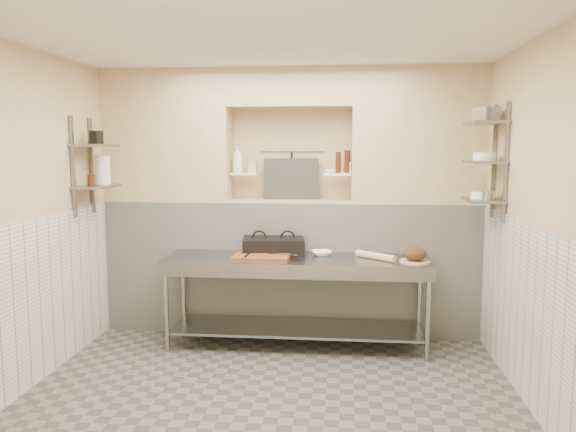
# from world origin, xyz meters

# --- Properties ---
(floor) EXTENTS (4.00, 3.90, 0.10)m
(floor) POSITION_xyz_m (0.00, 0.00, -0.05)
(floor) COLOR #5E5953
(floor) RESTS_ON ground
(ceiling) EXTENTS (4.00, 3.90, 0.10)m
(ceiling) POSITION_xyz_m (0.00, 0.00, 2.85)
(ceiling) COLOR silver
(ceiling) RESTS_ON ground
(wall_left) EXTENTS (0.10, 3.90, 2.80)m
(wall_left) POSITION_xyz_m (-2.05, 0.00, 1.40)
(wall_left) COLOR #C5B087
(wall_left) RESTS_ON ground
(wall_right) EXTENTS (0.10, 3.90, 2.80)m
(wall_right) POSITION_xyz_m (2.05, 0.00, 1.40)
(wall_right) COLOR #C5B087
(wall_right) RESTS_ON ground
(wall_back) EXTENTS (4.00, 0.10, 2.80)m
(wall_back) POSITION_xyz_m (0.00, 2.00, 1.40)
(wall_back) COLOR #C5B087
(wall_back) RESTS_ON ground
(wall_front) EXTENTS (4.00, 0.10, 2.80)m
(wall_front) POSITION_xyz_m (0.00, -2.00, 1.40)
(wall_front) COLOR #C5B087
(wall_front) RESTS_ON ground
(backwall_lower) EXTENTS (4.00, 0.40, 1.40)m
(backwall_lower) POSITION_xyz_m (0.00, 1.75, 0.70)
(backwall_lower) COLOR silver
(backwall_lower) RESTS_ON floor
(alcove_sill) EXTENTS (1.30, 0.40, 0.02)m
(alcove_sill) POSITION_xyz_m (0.00, 1.75, 1.41)
(alcove_sill) COLOR #C5B087
(alcove_sill) RESTS_ON backwall_lower
(backwall_pillar_left) EXTENTS (1.35, 0.40, 1.40)m
(backwall_pillar_left) POSITION_xyz_m (-1.33, 1.75, 2.10)
(backwall_pillar_left) COLOR #C5B087
(backwall_pillar_left) RESTS_ON backwall_lower
(backwall_pillar_right) EXTENTS (1.35, 0.40, 1.40)m
(backwall_pillar_right) POSITION_xyz_m (1.33, 1.75, 2.10)
(backwall_pillar_right) COLOR #C5B087
(backwall_pillar_right) RESTS_ON backwall_lower
(backwall_header) EXTENTS (1.30, 0.40, 0.40)m
(backwall_header) POSITION_xyz_m (0.00, 1.75, 2.60)
(backwall_header) COLOR #C5B087
(backwall_header) RESTS_ON backwall_lower
(wainscot_left) EXTENTS (0.02, 3.90, 1.40)m
(wainscot_left) POSITION_xyz_m (-1.99, 0.00, 0.70)
(wainscot_left) COLOR silver
(wainscot_left) RESTS_ON floor
(wainscot_right) EXTENTS (0.02, 3.90, 1.40)m
(wainscot_right) POSITION_xyz_m (1.99, 0.00, 0.70)
(wainscot_right) COLOR silver
(wainscot_right) RESTS_ON floor
(alcove_shelf_left) EXTENTS (0.28, 0.16, 0.02)m
(alcove_shelf_left) POSITION_xyz_m (-0.50, 1.75, 1.70)
(alcove_shelf_left) COLOR white
(alcove_shelf_left) RESTS_ON backwall_lower
(alcove_shelf_right) EXTENTS (0.28, 0.16, 0.02)m
(alcove_shelf_right) POSITION_xyz_m (0.50, 1.75, 1.70)
(alcove_shelf_right) COLOR white
(alcove_shelf_right) RESTS_ON backwall_lower
(utensil_rail) EXTENTS (0.70, 0.02, 0.02)m
(utensil_rail) POSITION_xyz_m (0.00, 1.92, 1.95)
(utensil_rail) COLOR gray
(utensil_rail) RESTS_ON wall_back
(hanging_steel) EXTENTS (0.02, 0.02, 0.30)m
(hanging_steel) POSITION_xyz_m (0.00, 1.90, 1.78)
(hanging_steel) COLOR black
(hanging_steel) RESTS_ON utensil_rail
(splash_panel) EXTENTS (0.60, 0.08, 0.45)m
(splash_panel) POSITION_xyz_m (0.00, 1.85, 1.64)
(splash_panel) COLOR #383330
(splash_panel) RESTS_ON alcove_sill
(shelf_rail_left_a) EXTENTS (0.03, 0.03, 0.95)m
(shelf_rail_left_a) POSITION_xyz_m (-1.98, 1.25, 1.80)
(shelf_rail_left_a) COLOR slate
(shelf_rail_left_a) RESTS_ON wall_left
(shelf_rail_left_b) EXTENTS (0.03, 0.03, 0.95)m
(shelf_rail_left_b) POSITION_xyz_m (-1.98, 0.85, 1.80)
(shelf_rail_left_b) COLOR slate
(shelf_rail_left_b) RESTS_ON wall_left
(wall_shelf_left_lower) EXTENTS (0.30, 0.50, 0.02)m
(wall_shelf_left_lower) POSITION_xyz_m (-1.84, 1.05, 1.60)
(wall_shelf_left_lower) COLOR slate
(wall_shelf_left_lower) RESTS_ON wall_left
(wall_shelf_left_upper) EXTENTS (0.30, 0.50, 0.03)m
(wall_shelf_left_upper) POSITION_xyz_m (-1.84, 1.05, 2.00)
(wall_shelf_left_upper) COLOR slate
(wall_shelf_left_upper) RESTS_ON wall_left
(shelf_rail_right_a) EXTENTS (0.03, 0.03, 1.05)m
(shelf_rail_right_a) POSITION_xyz_m (1.98, 1.25, 1.85)
(shelf_rail_right_a) COLOR slate
(shelf_rail_right_a) RESTS_ON wall_right
(shelf_rail_right_b) EXTENTS (0.03, 0.03, 1.05)m
(shelf_rail_right_b) POSITION_xyz_m (1.98, 0.85, 1.85)
(shelf_rail_right_b) COLOR slate
(shelf_rail_right_b) RESTS_ON wall_right
(wall_shelf_right_lower) EXTENTS (0.30, 0.50, 0.02)m
(wall_shelf_right_lower) POSITION_xyz_m (1.84, 1.05, 1.50)
(wall_shelf_right_lower) COLOR slate
(wall_shelf_right_lower) RESTS_ON wall_right
(wall_shelf_right_mid) EXTENTS (0.30, 0.50, 0.02)m
(wall_shelf_right_mid) POSITION_xyz_m (1.84, 1.05, 1.85)
(wall_shelf_right_mid) COLOR slate
(wall_shelf_right_mid) RESTS_ON wall_right
(wall_shelf_right_upper) EXTENTS (0.30, 0.50, 0.03)m
(wall_shelf_right_upper) POSITION_xyz_m (1.84, 1.05, 2.20)
(wall_shelf_right_upper) COLOR slate
(wall_shelf_right_upper) RESTS_ON wall_right
(prep_table) EXTENTS (2.60, 0.70, 0.90)m
(prep_table) POSITION_xyz_m (0.12, 1.18, 0.64)
(prep_table) COLOR gray
(prep_table) RESTS_ON floor
(panini_press) EXTENTS (0.67, 0.52, 0.17)m
(panini_press) POSITION_xyz_m (-0.14, 1.38, 0.98)
(panini_press) COLOR black
(panini_press) RESTS_ON prep_table
(cutting_board) EXTENTS (0.54, 0.39, 0.05)m
(cutting_board) POSITION_xyz_m (-0.21, 1.06, 0.92)
(cutting_board) COLOR brown
(cutting_board) RESTS_ON prep_table
(knife_blade) EXTENTS (0.29, 0.06, 0.01)m
(knife_blade) POSITION_xyz_m (-0.01, 1.11, 0.95)
(knife_blade) COLOR gray
(knife_blade) RESTS_ON cutting_board
(tongs) EXTENTS (0.03, 0.23, 0.02)m
(tongs) POSITION_xyz_m (-0.35, 0.98, 0.96)
(tongs) COLOR gray
(tongs) RESTS_ON cutting_board
(mixing_bowl) EXTENTS (0.24, 0.24, 0.05)m
(mixing_bowl) POSITION_xyz_m (0.36, 1.33, 0.93)
(mixing_bowl) COLOR white
(mixing_bowl) RESTS_ON prep_table
(rolling_pin) EXTENTS (0.38, 0.34, 0.07)m
(rolling_pin) POSITION_xyz_m (0.88, 1.19, 0.93)
(rolling_pin) COLOR #D9B07F
(rolling_pin) RESTS_ON prep_table
(bread_board) EXTENTS (0.29, 0.29, 0.02)m
(bread_board) POSITION_xyz_m (1.25, 1.09, 0.91)
(bread_board) COLOR #D9B07F
(bread_board) RESTS_ON prep_table
(bread_loaf) EXTENTS (0.22, 0.22, 0.13)m
(bread_loaf) POSITION_xyz_m (1.25, 1.09, 0.98)
(bread_loaf) COLOR #4C2D19
(bread_loaf) RESTS_ON bread_board
(bottle_soap) EXTENTS (0.14, 0.14, 0.28)m
(bottle_soap) POSITION_xyz_m (-0.57, 1.73, 1.85)
(bottle_soap) COLOR white
(bottle_soap) RESTS_ON alcove_shelf_left
(jar_alcove) EXTENTS (0.08, 0.08, 0.13)m
(jar_alcove) POSITION_xyz_m (-0.41, 1.75, 1.78)
(jar_alcove) COLOR #C5B087
(jar_alcove) RESTS_ON alcove_shelf_left
(bowl_alcove) EXTENTS (0.16, 0.16, 0.04)m
(bowl_alcove) POSITION_xyz_m (0.43, 1.74, 1.73)
(bowl_alcove) COLOR white
(bowl_alcove) RESTS_ON alcove_shelf_right
(condiment_a) EXTENTS (0.07, 0.07, 0.24)m
(condiment_a) POSITION_xyz_m (0.61, 1.77, 1.83)
(condiment_a) COLOR #3E190B
(condiment_a) RESTS_ON alcove_shelf_right
(condiment_b) EXTENTS (0.06, 0.06, 0.22)m
(condiment_b) POSITION_xyz_m (0.51, 1.75, 1.82)
(condiment_b) COLOR #3E190B
(condiment_b) RESTS_ON alcove_shelf_right
(condiment_c) EXTENTS (0.07, 0.07, 0.12)m
(condiment_c) POSITION_xyz_m (0.61, 1.77, 1.77)
(condiment_c) COLOR white
(condiment_c) RESTS_ON alcove_shelf_right
(jug_left) EXTENTS (0.14, 0.14, 0.29)m
(jug_left) POSITION_xyz_m (-1.84, 1.20, 1.76)
(jug_left) COLOR white
(jug_left) RESTS_ON wall_shelf_left_lower
(jar_left) EXTENTS (0.07, 0.07, 0.11)m
(jar_left) POSITION_xyz_m (-1.84, 0.93, 1.67)
(jar_left) COLOR #3E190B
(jar_left) RESTS_ON wall_shelf_left_lower
(box_left_upper) EXTENTS (0.12, 0.12, 0.13)m
(box_left_upper) POSITION_xyz_m (-1.84, 1.09, 2.08)
(box_left_upper) COLOR black
(box_left_upper) RESTS_ON wall_shelf_left_upper
(bowl_right) EXTENTS (0.22, 0.22, 0.06)m
(bowl_right) POSITION_xyz_m (1.84, 1.06, 1.54)
(bowl_right) COLOR white
(bowl_right) RESTS_ON wall_shelf_right_lower
(canister_right) EXTENTS (0.09, 0.09, 0.09)m
(canister_right) POSITION_xyz_m (1.84, 0.90, 1.56)
(canister_right) COLOR gray
(canister_right) RESTS_ON wall_shelf_right_lower
(bowl_right_mid) EXTENTS (0.20, 0.20, 0.07)m
(bowl_right_mid) POSITION_xyz_m (1.84, 1.05, 1.90)
(bowl_right_mid) COLOR white
(bowl_right_mid) RESTS_ON wall_shelf_right_mid
(basket_right) EXTENTS (0.23, 0.25, 0.13)m
(basket_right) POSITION_xyz_m (1.84, 1.06, 2.28)
(basket_right) COLOR gray
(basket_right) RESTS_ON wall_shelf_right_upper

